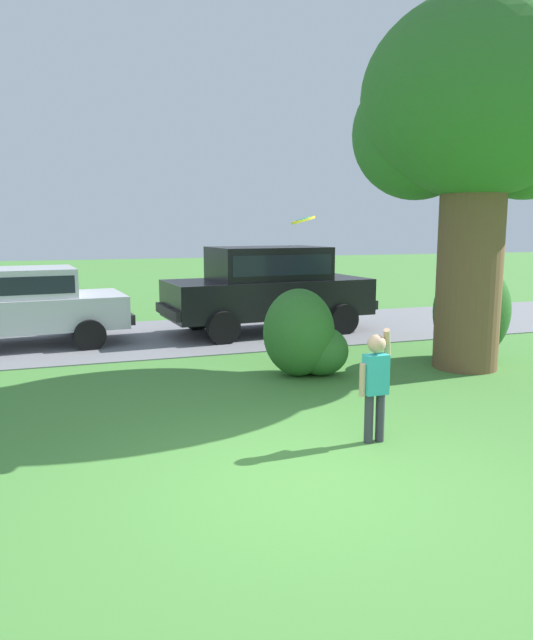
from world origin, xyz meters
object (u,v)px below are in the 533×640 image
oak_tree_large (476,118)px  child_thrower (376,379)px  parked_sedan (19,304)px  frisbee (303,220)px  parked_suv (268,285)px

oak_tree_large → child_thrower: (-3.28, -2.75, -3.38)m
oak_tree_large → parked_sedan: bearing=150.0°
oak_tree_large → frisbee: oak_tree_large is taller
child_thrower → frisbee: bearing=129.0°
parked_sedan → parked_suv: size_ratio=0.94×
parked_suv → frisbee: bearing=-105.7°
parked_sedan → oak_tree_large: bearing=-30.0°
oak_tree_large → parked_suv: oak_tree_large is taller
oak_tree_large → parked_suv: (-2.13, 4.14, -3.02)m
frisbee → parked_suv: bearing=74.3°
child_thrower → frisbee: frisbee is taller
oak_tree_large → parked_suv: size_ratio=1.24×
parked_suv → frisbee: size_ratio=17.16×
oak_tree_large → parked_sedan: oak_tree_large is taller
oak_tree_large → frisbee: size_ratio=21.26×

